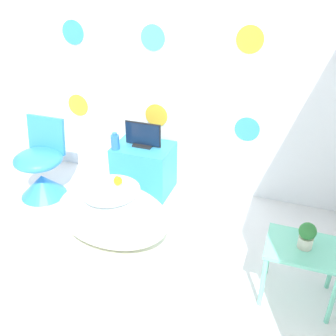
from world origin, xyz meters
TOP-DOWN VIEW (x-y plane):
  - ground_plane at (0.00, 0.00)m, footprint 12.00×12.00m
  - wall_back_dotted at (-0.00, 2.05)m, footprint 4.80×0.05m
  - rug at (0.01, 0.80)m, footprint 1.04×0.92m
  - bathtub at (0.03, 0.93)m, footprint 0.99×0.59m
  - rubber_duck at (0.07, 0.99)m, footprint 0.07×0.08m
  - chair at (-0.98, 1.35)m, footprint 0.48×0.48m
  - tv_cabinet at (-0.05, 1.79)m, footprint 0.57×0.43m
  - tv at (-0.05, 1.79)m, footprint 0.37×0.12m
  - vase at (-0.28, 1.64)m, footprint 0.08×0.08m
  - side_table at (1.53, 0.82)m, footprint 0.50×0.39m
  - potted_plant_left at (1.53, 0.82)m, footprint 0.12×0.12m

SIDE VIEW (x-z plane):
  - ground_plane at x=0.00m, z-range 0.00..0.00m
  - rug at x=0.01m, z-range 0.00..0.01m
  - tv_cabinet at x=-0.05m, z-range 0.00..0.50m
  - chair at x=-0.98m, z-range -0.12..0.66m
  - bathtub at x=0.03m, z-range 0.00..0.54m
  - side_table at x=1.53m, z-range 0.15..0.61m
  - potted_plant_left at x=1.53m, z-range 0.46..0.65m
  - rubber_duck at x=0.07m, z-range 0.53..0.62m
  - vase at x=-0.28m, z-range 0.49..0.66m
  - tv at x=-0.05m, z-range 0.48..0.73m
  - wall_back_dotted at x=0.00m, z-range 0.00..2.60m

